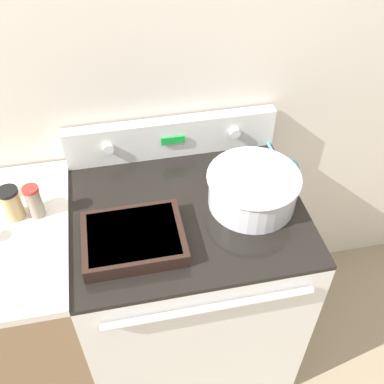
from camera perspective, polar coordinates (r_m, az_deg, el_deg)
name	(u,v)px	position (r m, az deg, el deg)	size (l,w,h in m)	color
kitchen_wall	(166,65)	(1.64, -3.27, 15.83)	(8.00, 0.05, 2.50)	beige
stove_range	(188,283)	(1.91, -0.50, -11.51)	(0.81, 0.70, 0.90)	silver
control_panel	(172,137)	(1.73, -2.60, 6.98)	(0.81, 0.07, 0.16)	silver
side_counter	(8,313)	(1.96, -22.33, -14.04)	(0.63, 0.67, 0.91)	#896B4C
mixing_bowl	(253,187)	(1.54, 7.74, 0.58)	(0.32, 0.32, 0.13)	silver
casserole_dish	(133,238)	(1.44, -7.45, -5.81)	(0.32, 0.25, 0.05)	black
ladle	(287,169)	(1.68, 11.95, 2.88)	(0.09, 0.30, 0.09)	teal
spice_jar_red_cap	(34,201)	(1.57, -19.39, -1.12)	(0.05, 0.05, 0.12)	gray
spice_jar_black_cap	(12,203)	(1.59, -21.92, -1.34)	(0.07, 0.07, 0.12)	tan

